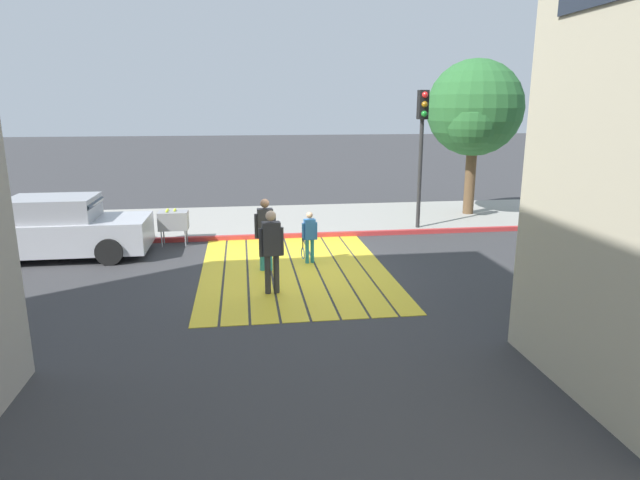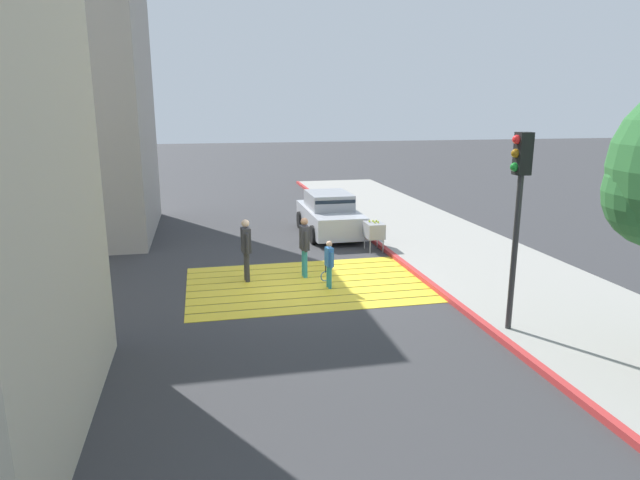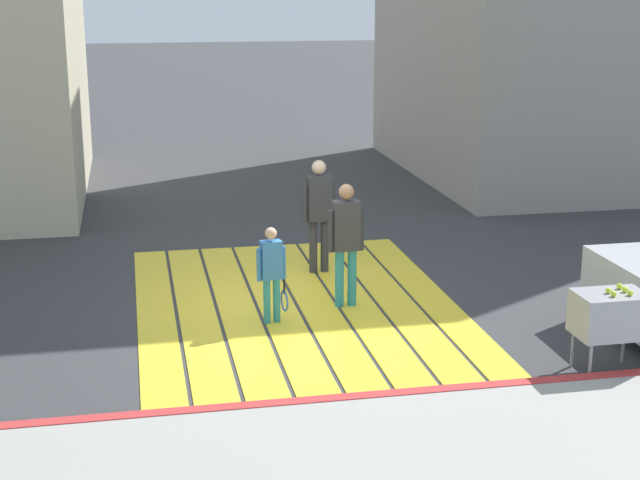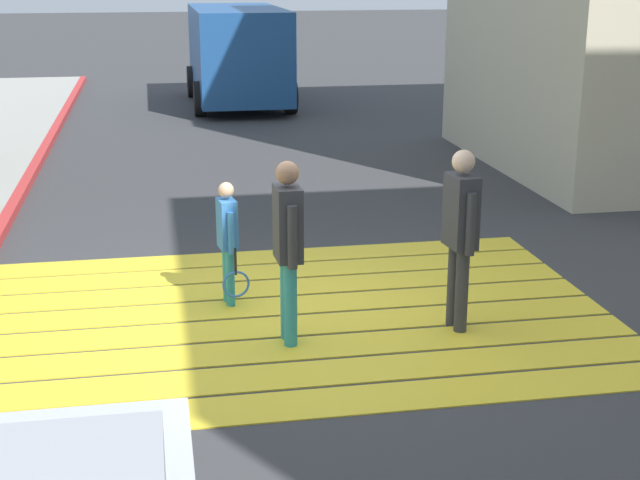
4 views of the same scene
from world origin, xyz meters
TOP-DOWN VIEW (x-y plane):
  - ground_plane at (0.00, 0.00)m, footprint 120.00×120.00m
  - crosswalk_stripes at (0.00, -0.00)m, footprint 6.40×4.35m
  - van_down_street at (0.87, 14.29)m, footprint 2.38×5.21m
  - pedestrian_adult_lead at (1.55, -0.61)m, footprint 0.26×0.51m
  - pedestrian_adult_trailing at (-0.08, -0.66)m, footprint 0.23×0.50m
  - pedestrian_child_with_racket at (-0.54, 0.43)m, footprint 0.30×0.40m

SIDE VIEW (x-z plane):
  - ground_plane at x=0.00m, z-range 0.00..0.00m
  - crosswalk_stripes at x=0.00m, z-range 0.00..0.01m
  - pedestrian_child_with_racket at x=-0.54m, z-range 0.08..1.38m
  - pedestrian_adult_trailing at x=-0.08m, z-range 0.14..1.86m
  - pedestrian_adult_lead at x=1.55m, z-range 0.14..1.90m
  - van_down_street at x=0.87m, z-range 0.10..2.45m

